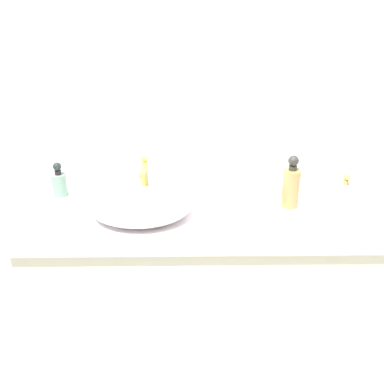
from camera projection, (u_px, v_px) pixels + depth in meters
name	position (u px, v px, depth m)	size (l,w,h in m)	color
bathroom_wall_rear	(229.00, 93.00, 1.90)	(6.00, 0.06, 2.60)	silver
vanity_counter	(236.00, 297.00, 1.94)	(1.72, 0.59, 0.91)	beige
wall_mirror_panel	(239.00, 63.00, 1.81)	(1.43, 0.01, 1.05)	#B2BCC6
sink_basin	(141.00, 206.00, 1.68)	(0.39, 0.34, 0.08)	silver
faucet	(144.00, 174.00, 1.82)	(0.03, 0.15, 0.17)	gold
soap_dispenser	(344.00, 193.00, 1.74)	(0.05, 0.05, 0.14)	silver
lotion_bottle	(59.00, 182.00, 1.84)	(0.06, 0.06, 0.15)	gray
perfume_bottle	(291.00, 185.00, 1.73)	(0.07, 0.07, 0.22)	#A58248
candle_jar	(268.00, 206.00, 1.71)	(0.06, 0.06, 0.05)	silver
folded_hand_towel	(226.00, 199.00, 1.79)	(0.22, 0.17, 0.04)	white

